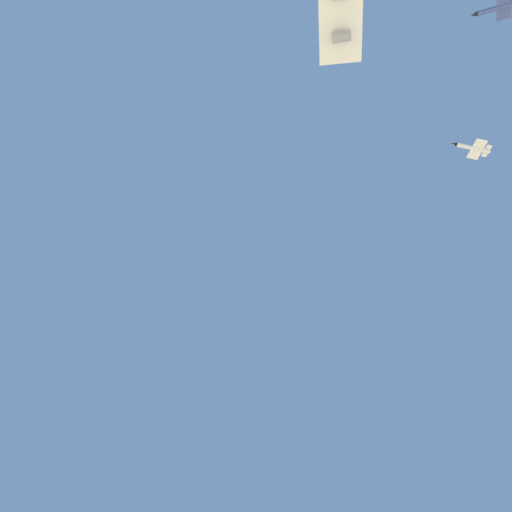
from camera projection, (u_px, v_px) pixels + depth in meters
chase_jet_left_wing at (498, 8)px, 161.88m from camera, size 13.58×11.97×4.00m
chase_jet_right_wing at (473, 148)px, 186.50m from camera, size 15.32×8.66×4.00m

